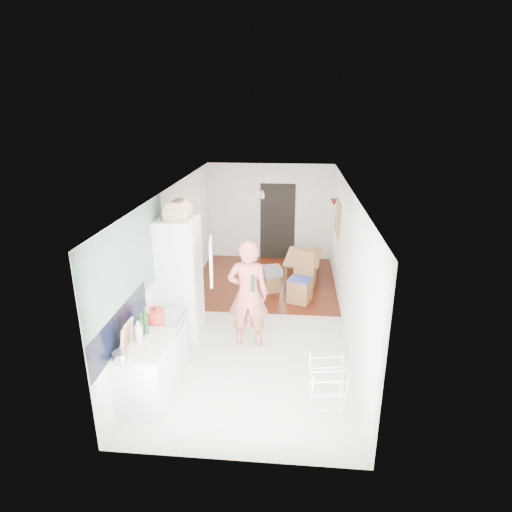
% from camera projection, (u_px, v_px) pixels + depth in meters
% --- Properties ---
extents(room_shell, '(3.20, 7.00, 2.50)m').
position_uv_depth(room_shell, '(258.00, 257.00, 7.81)').
color(room_shell, white).
rests_on(room_shell, ground).
extents(floor, '(3.20, 7.00, 0.01)m').
position_uv_depth(floor, '(258.00, 318.00, 8.23)').
color(floor, beige).
rests_on(floor, ground).
extents(wood_floor_overlay, '(3.20, 3.30, 0.01)m').
position_uv_depth(wood_floor_overlay, '(265.00, 281.00, 9.96)').
color(wood_floor_overlay, '#551B0B').
rests_on(wood_floor_overlay, room_shell).
extents(sage_wall_panel, '(0.02, 3.00, 1.30)m').
position_uv_depth(sage_wall_panel, '(131.00, 261.00, 5.87)').
color(sage_wall_panel, gray).
rests_on(sage_wall_panel, room_shell).
extents(tile_splashback, '(0.02, 1.90, 0.50)m').
position_uv_depth(tile_splashback, '(121.00, 326.00, 5.59)').
color(tile_splashback, black).
rests_on(tile_splashback, room_shell).
extents(doorway_recess, '(0.90, 0.04, 2.00)m').
position_uv_depth(doorway_recess, '(277.00, 222.00, 11.14)').
color(doorway_recess, black).
rests_on(doorway_recess, room_shell).
extents(base_cabinet, '(0.60, 0.90, 0.86)m').
position_uv_depth(base_cabinet, '(147.00, 374.00, 5.80)').
color(base_cabinet, white).
rests_on(base_cabinet, room_shell).
extents(worktop, '(0.62, 0.92, 0.06)m').
position_uv_depth(worktop, '(144.00, 345.00, 5.65)').
color(worktop, beige).
rests_on(worktop, room_shell).
extents(range_cooker, '(0.60, 0.60, 0.88)m').
position_uv_depth(range_cooker, '(163.00, 344.00, 6.50)').
color(range_cooker, white).
rests_on(range_cooker, room_shell).
extents(cooker_top, '(0.60, 0.60, 0.04)m').
position_uv_depth(cooker_top, '(161.00, 317.00, 6.35)').
color(cooker_top, '#B9B9BB').
rests_on(cooker_top, room_shell).
extents(fridge_housing, '(0.66, 0.66, 2.15)m').
position_uv_depth(fridge_housing, '(180.00, 280.00, 7.25)').
color(fridge_housing, white).
rests_on(fridge_housing, room_shell).
extents(fridge_door, '(0.14, 0.56, 0.70)m').
position_uv_depth(fridge_door, '(211.00, 261.00, 6.75)').
color(fridge_door, white).
rests_on(fridge_door, room_shell).
extents(fridge_interior, '(0.02, 0.52, 0.66)m').
position_uv_depth(fridge_interior, '(197.00, 254.00, 7.06)').
color(fridge_interior, white).
rests_on(fridge_interior, room_shell).
extents(pinboard, '(0.03, 0.90, 0.70)m').
position_uv_depth(pinboard, '(338.00, 218.00, 9.36)').
color(pinboard, tan).
rests_on(pinboard, room_shell).
extents(pinboard_frame, '(0.00, 0.94, 0.74)m').
position_uv_depth(pinboard_frame, '(337.00, 218.00, 9.36)').
color(pinboard_frame, brown).
rests_on(pinboard_frame, room_shell).
extents(wall_sconce, '(0.18, 0.18, 0.16)m').
position_uv_depth(wall_sconce, '(334.00, 202.00, 9.91)').
color(wall_sconce, maroon).
rests_on(wall_sconce, room_shell).
extents(person, '(0.81, 0.54, 2.18)m').
position_uv_depth(person, '(248.00, 285.00, 7.01)').
color(person, '#D5655B').
rests_on(person, floor).
extents(dining_table, '(0.80, 1.28, 0.43)m').
position_uv_depth(dining_table, '(304.00, 268.00, 10.18)').
color(dining_table, brown).
rests_on(dining_table, floor).
extents(dining_chair, '(0.56, 0.56, 1.04)m').
position_uv_depth(dining_chair, '(300.00, 278.00, 8.77)').
color(dining_chair, brown).
rests_on(dining_chair, floor).
extents(stool, '(0.39, 0.39, 0.39)m').
position_uv_depth(stool, '(271.00, 283.00, 9.34)').
color(stool, brown).
rests_on(stool, floor).
extents(grey_drape, '(0.50, 0.50, 0.18)m').
position_uv_depth(grey_drape, '(272.00, 271.00, 9.25)').
color(grey_drape, slate).
rests_on(grey_drape, stool).
extents(drying_rack, '(0.49, 0.45, 0.85)m').
position_uv_depth(drying_rack, '(327.00, 391.00, 5.46)').
color(drying_rack, white).
rests_on(drying_rack, floor).
extents(bread_bin, '(0.42, 0.40, 0.22)m').
position_uv_depth(bread_bin, '(178.00, 212.00, 6.83)').
color(bread_bin, '#DBBF80').
rests_on(bread_bin, fridge_housing).
extents(red_casserole, '(0.33, 0.33, 0.17)m').
position_uv_depth(red_casserole, '(155.00, 315.00, 6.20)').
color(red_casserole, red).
rests_on(red_casserole, cooker_top).
extents(steel_pan, '(0.20, 0.20, 0.09)m').
position_uv_depth(steel_pan, '(121.00, 356.00, 5.26)').
color(steel_pan, '#B9B9BB').
rests_on(steel_pan, worktop).
extents(held_bottle, '(0.06, 0.06, 0.28)m').
position_uv_depth(held_bottle, '(253.00, 283.00, 6.83)').
color(held_bottle, '#183F20').
rests_on(held_bottle, person).
extents(bottle_a, '(0.08, 0.08, 0.30)m').
position_uv_depth(bottle_a, '(146.00, 323.00, 5.82)').
color(bottle_a, '#183F20').
rests_on(bottle_a, worktop).
extents(bottle_b, '(0.07, 0.07, 0.26)m').
position_uv_depth(bottle_b, '(141.00, 328.00, 5.75)').
color(bottle_b, '#183F20').
rests_on(bottle_b, worktop).
extents(bottle_c, '(0.11, 0.11, 0.23)m').
position_uv_depth(bottle_c, '(139.00, 333.00, 5.64)').
color(bottle_c, silver).
rests_on(bottle_c, worktop).
extents(pepper_mill_front, '(0.07, 0.07, 0.21)m').
position_uv_depth(pepper_mill_front, '(142.00, 324.00, 5.89)').
color(pepper_mill_front, '#DBBF80').
rests_on(pepper_mill_front, worktop).
extents(pepper_mill_back, '(0.06, 0.06, 0.20)m').
position_uv_depth(pepper_mill_back, '(148.00, 317.00, 6.11)').
color(pepper_mill_back, '#DBBF80').
rests_on(pepper_mill_back, worktop).
extents(chopping_boards, '(0.12, 0.27, 0.37)m').
position_uv_depth(chopping_boards, '(127.00, 335.00, 5.45)').
color(chopping_boards, '#DBBF80').
rests_on(chopping_boards, worktop).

